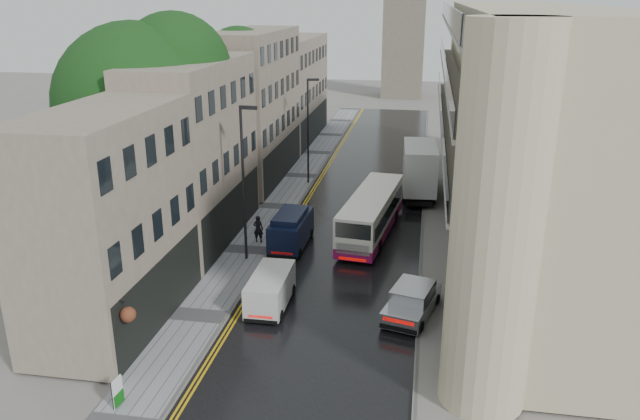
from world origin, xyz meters
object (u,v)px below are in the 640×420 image
(white_lorry, at_px, (405,176))
(navy_van, at_px, (270,237))
(cream_bus, at_px, (344,228))
(lamp_post_near, at_px, (244,185))
(white_van, at_px, (247,302))
(lamp_post_far, at_px, (308,132))
(tree_far, at_px, (216,107))
(silver_hatchback, at_px, (385,311))
(estate_sign, at_px, (117,392))
(pedestrian, at_px, (258,229))
(tree_near, at_px, (140,132))

(white_lorry, relative_size, navy_van, 1.71)
(cream_bus, bearing_deg, lamp_post_near, -147.86)
(white_van, height_order, navy_van, navy_van)
(cream_bus, relative_size, white_lorry, 1.28)
(white_lorry, xyz_separation_m, lamp_post_near, (-8.62, -12.22, 2.48))
(white_van, bearing_deg, white_lorry, 70.70)
(white_van, xyz_separation_m, lamp_post_far, (-1.35, 22.70, 3.39))
(tree_far, relative_size, cream_bus, 1.23)
(silver_hatchback, bearing_deg, white_lorry, 104.49)
(estate_sign, bearing_deg, white_lorry, 75.47)
(pedestrian, xyz_separation_m, lamp_post_far, (0.63, 13.31, 3.33))
(tree_near, relative_size, silver_hatchback, 3.29)
(white_van, relative_size, navy_van, 0.87)
(white_lorry, xyz_separation_m, pedestrian, (-8.58, -9.63, -1.12))
(white_lorry, height_order, lamp_post_near, lamp_post_near)
(tree_near, bearing_deg, estate_sign, -69.60)
(silver_hatchback, relative_size, lamp_post_far, 0.50)
(cream_bus, xyz_separation_m, lamp_post_near, (-5.42, -2.57, 3.18))
(white_van, distance_m, navy_van, 7.73)
(white_van, bearing_deg, lamp_post_far, 93.23)
(tree_far, height_order, cream_bus, tree_far)
(white_lorry, relative_size, lamp_post_far, 0.95)
(estate_sign, bearing_deg, cream_bus, 74.57)
(cream_bus, xyz_separation_m, estate_sign, (-6.34, -16.69, -0.73))
(white_van, relative_size, pedestrian, 2.33)
(white_lorry, height_order, estate_sign, white_lorry)
(tree_far, height_order, silver_hatchback, tree_far)
(white_lorry, bearing_deg, pedestrian, -134.71)
(cream_bus, relative_size, navy_van, 2.19)
(white_lorry, xyz_separation_m, white_van, (-6.60, -19.03, -1.18))
(white_lorry, height_order, white_van, white_lorry)
(tree_far, relative_size, lamp_post_far, 1.48)
(silver_hatchback, xyz_separation_m, navy_van, (-7.28, 7.22, 0.39))
(pedestrian, bearing_deg, silver_hatchback, 134.16)
(silver_hatchback, distance_m, navy_van, 10.26)
(cream_bus, bearing_deg, silver_hatchback, -63.93)
(white_van, distance_m, pedestrian, 9.60)
(lamp_post_far, bearing_deg, navy_van, -103.45)
(tree_far, relative_size, lamp_post_near, 1.40)
(silver_hatchback, height_order, white_van, white_van)
(navy_van, bearing_deg, tree_near, 173.45)
(estate_sign, bearing_deg, white_van, 73.50)
(silver_hatchback, distance_m, pedestrian, 12.32)
(white_van, relative_size, estate_sign, 3.61)
(lamp_post_near, height_order, lamp_post_far, lamp_post_near)
(tree_near, distance_m, navy_van, 10.08)
(tree_far, bearing_deg, navy_van, -60.92)
(silver_hatchback, relative_size, estate_sign, 3.79)
(pedestrian, distance_m, lamp_post_near, 4.43)
(navy_van, bearing_deg, white_van, -82.48)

